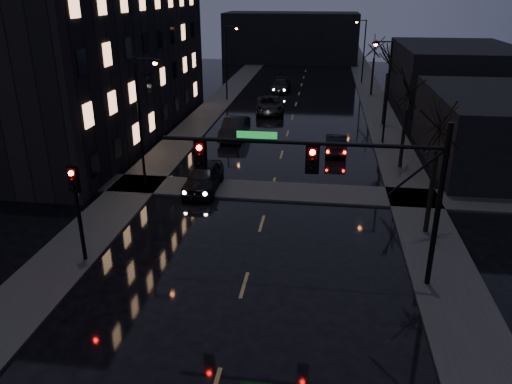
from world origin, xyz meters
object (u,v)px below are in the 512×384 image
(oncoming_car_b, at_px, (235,128))
(oncoming_car_c, at_px, (270,105))
(oncoming_car_a, at_px, (203,177))
(lead_car, at_px, (336,143))
(oncoming_car_d, at_px, (281,86))

(oncoming_car_b, relative_size, oncoming_car_c, 0.87)
(oncoming_car_a, xyz_separation_m, oncoming_car_c, (1.83, 21.26, -0.01))
(oncoming_car_b, distance_m, oncoming_car_c, 9.82)
(oncoming_car_a, xyz_separation_m, lead_car, (8.18, 8.82, -0.11))
(oncoming_car_b, height_order, oncoming_car_c, oncoming_car_b)
(oncoming_car_a, distance_m, oncoming_car_b, 11.63)
(oncoming_car_a, height_order, lead_car, oncoming_car_a)
(oncoming_car_c, relative_size, oncoming_car_d, 1.14)
(oncoming_car_d, xyz_separation_m, lead_car, (6.30, -23.52, -0.03))
(oncoming_car_d, bearing_deg, lead_car, -71.87)
(oncoming_car_a, height_order, oncoming_car_b, oncoming_car_b)
(oncoming_car_a, bearing_deg, lead_car, 46.64)
(oncoming_car_d, distance_m, lead_car, 24.35)
(oncoming_car_b, xyz_separation_m, oncoming_car_d, (1.98, 20.71, -0.10))
(oncoming_car_a, height_order, oncoming_car_d, oncoming_car_a)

